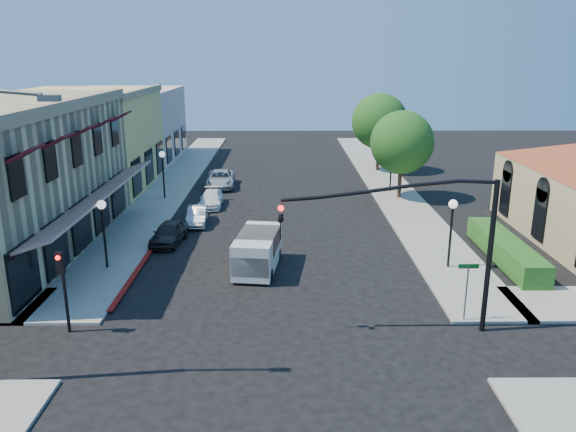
{
  "coord_description": "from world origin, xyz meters",
  "views": [
    {
      "loc": [
        0.33,
        -18.14,
        10.37
      ],
      "look_at": [
        0.51,
        8.56,
        2.6
      ],
      "focal_mm": 35.0,
      "sensor_mm": 36.0,
      "label": 1
    }
  ],
  "objects_px": {
    "parked_car_a": "(169,233)",
    "parked_car_b": "(197,216)",
    "street_tree_a": "(402,142)",
    "secondary_signal": "(62,277)",
    "lamppost_right_far": "(392,157)",
    "parked_car_c": "(211,199)",
    "lamppost_left_near": "(103,217)",
    "lamppost_right_near": "(452,216)",
    "street_tree_b": "(379,121)",
    "lamppost_left_far": "(163,163)",
    "street_name_sign": "(467,283)",
    "white_van": "(257,249)",
    "parked_car_d": "(221,179)",
    "signal_mast_arm": "(434,231)"
  },
  "relations": [
    {
      "from": "street_tree_b",
      "to": "parked_car_d",
      "type": "xyz_separation_m",
      "value": [
        -13.6,
        -6.0,
        -3.89
      ]
    },
    {
      "from": "street_tree_a",
      "to": "parked_car_c",
      "type": "distance_m",
      "value": 14.22
    },
    {
      "from": "parked_car_c",
      "to": "street_tree_a",
      "type": "bearing_deg",
      "value": 7.39
    },
    {
      "from": "lamppost_right_near",
      "to": "parked_car_d",
      "type": "relative_size",
      "value": 0.76
    },
    {
      "from": "street_name_sign",
      "to": "parked_car_c",
      "type": "bearing_deg",
      "value": 124.64
    },
    {
      "from": "parked_car_a",
      "to": "parked_car_b",
      "type": "relative_size",
      "value": 1.09
    },
    {
      "from": "street_tree_a",
      "to": "lamppost_right_near",
      "type": "distance_m",
      "value": 14.08
    },
    {
      "from": "lamppost_left_far",
      "to": "white_van",
      "type": "xyz_separation_m",
      "value": [
        7.49,
        -14.11,
        -1.65
      ]
    },
    {
      "from": "street_tree_b",
      "to": "street_name_sign",
      "type": "relative_size",
      "value": 2.81
    },
    {
      "from": "street_tree_b",
      "to": "lamppost_right_far",
      "type": "relative_size",
      "value": 1.97
    },
    {
      "from": "street_tree_b",
      "to": "lamppost_right_near",
      "type": "bearing_deg",
      "value": -90.72
    },
    {
      "from": "secondary_signal",
      "to": "lamppost_left_near",
      "type": "xyz_separation_m",
      "value": [
        -0.5,
        6.59,
        0.42
      ]
    },
    {
      "from": "street_tree_a",
      "to": "parked_car_a",
      "type": "bearing_deg",
      "value": -146.31
    },
    {
      "from": "signal_mast_arm",
      "to": "parked_car_d",
      "type": "xyz_separation_m",
      "value": [
        -10.66,
        24.5,
        -3.43
      ]
    },
    {
      "from": "street_tree_a",
      "to": "white_van",
      "type": "distance_m",
      "value": 17.46
    },
    {
      "from": "street_tree_a",
      "to": "white_van",
      "type": "height_order",
      "value": "street_tree_a"
    },
    {
      "from": "secondary_signal",
      "to": "parked_car_a",
      "type": "relative_size",
      "value": 0.91
    },
    {
      "from": "lamppost_left_far",
      "to": "parked_car_b",
      "type": "height_order",
      "value": "lamppost_left_far"
    },
    {
      "from": "lamppost_right_near",
      "to": "lamppost_left_near",
      "type": "bearing_deg",
      "value": 180.0
    },
    {
      "from": "lamppost_left_near",
      "to": "parked_car_d",
      "type": "relative_size",
      "value": 0.76
    },
    {
      "from": "lamppost_left_near",
      "to": "lamppost_right_near",
      "type": "height_order",
      "value": "same"
    },
    {
      "from": "secondary_signal",
      "to": "parked_car_b",
      "type": "relative_size",
      "value": 0.99
    },
    {
      "from": "signal_mast_arm",
      "to": "street_name_sign",
      "type": "relative_size",
      "value": 3.2
    },
    {
      "from": "signal_mast_arm",
      "to": "parked_car_a",
      "type": "distance_m",
      "value": 16.36
    },
    {
      "from": "street_name_sign",
      "to": "lamppost_right_far",
      "type": "relative_size",
      "value": 0.7
    },
    {
      "from": "street_tree_b",
      "to": "street_name_sign",
      "type": "distance_m",
      "value": 29.96
    },
    {
      "from": "secondary_signal",
      "to": "white_van",
      "type": "height_order",
      "value": "secondary_signal"
    },
    {
      "from": "lamppost_right_near",
      "to": "parked_car_b",
      "type": "bearing_deg",
      "value": 150.47
    },
    {
      "from": "parked_car_a",
      "to": "parked_car_d",
      "type": "height_order",
      "value": "parked_car_d"
    },
    {
      "from": "lamppost_left_near",
      "to": "parked_car_b",
      "type": "xyz_separation_m",
      "value": [
        3.35,
        7.73,
        -2.18
      ]
    },
    {
      "from": "parked_car_a",
      "to": "parked_car_c",
      "type": "relative_size",
      "value": 0.98
    },
    {
      "from": "lamppost_right_near",
      "to": "secondary_signal",
      "type": "bearing_deg",
      "value": -158.22
    },
    {
      "from": "secondary_signal",
      "to": "lamppost_right_far",
      "type": "height_order",
      "value": "lamppost_right_far"
    },
    {
      "from": "street_name_sign",
      "to": "lamppost_left_far",
      "type": "distance_m",
      "value": 25.48
    },
    {
      "from": "white_van",
      "to": "parked_car_d",
      "type": "distance_m",
      "value": 18.51
    },
    {
      "from": "parked_car_a",
      "to": "parked_car_d",
      "type": "bearing_deg",
      "value": 91.19
    },
    {
      "from": "secondary_signal",
      "to": "parked_car_b",
      "type": "xyz_separation_m",
      "value": [
        2.85,
        14.33,
        -1.76
      ]
    },
    {
      "from": "street_name_sign",
      "to": "parked_car_b",
      "type": "bearing_deg",
      "value": 133.08
    },
    {
      "from": "parked_car_d",
      "to": "street_tree_a",
      "type": "bearing_deg",
      "value": -19.6
    },
    {
      "from": "parked_car_b",
      "to": "lamppost_left_near",
      "type": "bearing_deg",
      "value": -116.74
    },
    {
      "from": "lamppost_right_far",
      "to": "parked_car_b",
      "type": "xyz_separation_m",
      "value": [
        -13.65,
        -8.27,
        -2.18
      ]
    },
    {
      "from": "lamppost_right_far",
      "to": "secondary_signal",
      "type": "bearing_deg",
      "value": -126.14
    },
    {
      "from": "secondary_signal",
      "to": "parked_car_b",
      "type": "distance_m",
      "value": 14.71
    },
    {
      "from": "street_name_sign",
      "to": "parked_car_d",
      "type": "relative_size",
      "value": 0.53
    },
    {
      "from": "secondary_signal",
      "to": "lamppost_left_far",
      "type": "distance_m",
      "value": 20.6
    },
    {
      "from": "signal_mast_arm",
      "to": "lamppost_left_far",
      "type": "xyz_separation_m",
      "value": [
        -14.36,
        20.5,
        -1.35
      ]
    },
    {
      "from": "parked_car_b",
      "to": "parked_car_c",
      "type": "distance_m",
      "value": 4.28
    },
    {
      "from": "signal_mast_arm",
      "to": "street_name_sign",
      "type": "bearing_deg",
      "value": 23.2
    },
    {
      "from": "parked_car_a",
      "to": "parked_car_b",
      "type": "bearing_deg",
      "value": 81.25
    },
    {
      "from": "street_tree_a",
      "to": "lamppost_right_near",
      "type": "relative_size",
      "value": 1.82
    }
  ]
}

